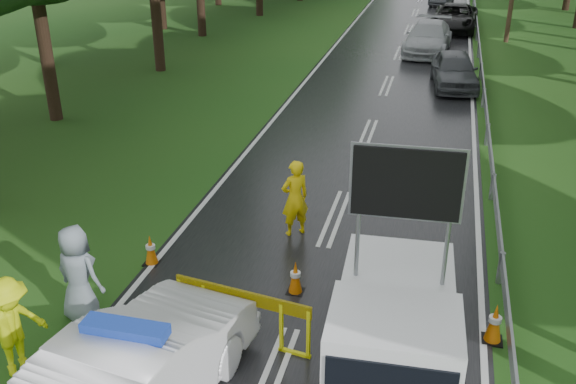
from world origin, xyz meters
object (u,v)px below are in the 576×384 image
(work_truck, at_px, (394,327))
(barrier, at_px, (242,303))
(queue_car_second, at_px, (428,38))
(officer, at_px, (295,198))
(queue_car_third, at_px, (454,18))
(queue_car_first, at_px, (454,70))
(civilian, at_px, (359,341))
(police_sedan, at_px, (132,379))

(work_truck, bearing_deg, barrier, 171.56)
(barrier, bearing_deg, work_truck, 3.21)
(barrier, height_order, queue_car_second, queue_car_second)
(officer, distance_m, queue_car_third, 25.69)
(barrier, xyz_separation_m, queue_car_second, (2.03, 23.49, -0.06))
(officer, height_order, queue_car_third, officer)
(queue_car_first, xyz_separation_m, queue_car_second, (-1.31, 6.00, 0.02))
(civilian, relative_size, queue_car_first, 0.37)
(work_truck, height_order, queue_car_first, work_truck)
(barrier, relative_size, queue_car_third, 0.49)
(police_sedan, relative_size, barrier, 2.05)
(officer, relative_size, queue_car_first, 0.44)
(police_sedan, bearing_deg, civilian, -141.17)
(police_sedan, distance_m, queue_car_third, 31.97)
(civilian, bearing_deg, police_sedan, 173.73)
(officer, height_order, civilian, officer)
(barrier, xyz_separation_m, civilian, (2.08, -0.50, -0.02))
(work_truck, height_order, officer, work_truck)
(work_truck, relative_size, civilian, 2.91)
(officer, relative_size, queue_car_second, 0.36)
(barrier, relative_size, officer, 1.38)
(queue_car_first, bearing_deg, officer, -110.45)
(police_sedan, height_order, officer, officer)
(police_sedan, height_order, work_truck, work_truck)
(work_truck, bearing_deg, queue_car_first, 85.02)
(officer, xyz_separation_m, queue_car_second, (2.05, 19.49, -0.18))
(work_truck, distance_m, queue_car_second, 23.76)
(barrier, bearing_deg, queue_car_first, 88.24)
(police_sedan, bearing_deg, barrier, -103.87)
(civilian, distance_m, queue_car_third, 30.01)
(queue_car_second, bearing_deg, officer, -92.16)
(officer, distance_m, queue_car_first, 13.90)
(civilian, bearing_deg, work_truck, -11.52)
(queue_car_third, bearing_deg, queue_car_second, -97.77)
(work_truck, xyz_separation_m, queue_car_first, (0.74, 17.75, -0.25))
(police_sedan, distance_m, civilian, 3.48)
(work_truck, relative_size, barrier, 1.79)
(queue_car_second, bearing_deg, queue_car_third, 82.71)
(officer, height_order, queue_car_first, officer)
(work_truck, xyz_separation_m, queue_car_second, (-0.57, 23.75, -0.23))
(work_truck, bearing_deg, police_sedan, -153.90)
(queue_car_second, height_order, queue_car_third, queue_car_second)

